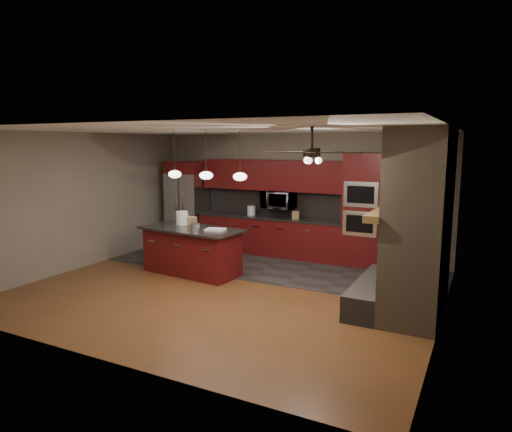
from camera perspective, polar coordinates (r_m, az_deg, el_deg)
The scene contains 22 objects.
ground at distance 8.23m, azimuth -3.40°, elevation -9.16°, with size 7.00×7.00×0.00m, color brown.
ceiling at distance 7.82m, azimuth -3.59°, elevation 10.71°, with size 7.00×6.00×0.02m, color white.
back_wall at distance 10.58m, azimuth 4.77°, elevation 2.66°, with size 7.00×0.02×2.80m, color slate.
right_wall at distance 6.85m, azimuth 22.64°, elevation -1.48°, with size 0.02×6.00×2.80m, color slate.
left_wall at distance 10.13m, azimuth -20.84°, elevation 1.81°, with size 0.02×6.00×2.80m, color slate.
slate_tile_patch at distance 9.76m, azimuth 1.98°, elevation -6.21°, with size 7.00×2.40×0.01m, color #322F2D.
fireplace_column at distance 7.31m, azimuth 19.23°, elevation -1.49°, with size 1.30×2.10×2.80m.
back_cabinetry at distance 10.61m, azimuth 1.84°, elevation -0.06°, with size 3.59×0.64×2.20m.
oven_tower at distance 9.80m, azimuth 13.31°, elevation 0.71°, with size 0.80×0.63×2.38m.
microwave at distance 10.47m, azimuth 2.85°, elevation 2.06°, with size 0.73×0.41×0.50m, color silver.
refrigerator at distance 11.61m, azimuth -8.57°, elevation 1.50°, with size 0.92×0.75×2.14m.
kitchen_island at distance 9.18m, azimuth -8.01°, elevation -4.31°, with size 2.15×1.14×0.92m.
white_bucket at distance 9.50m, azimuth -9.22°, elevation -0.25°, with size 0.25×0.25×0.27m, color white.
paint_can at distance 8.87m, azimuth -7.65°, elevation -1.34°, with size 0.19×0.19×0.13m, color silver.
paint_tray at distance 8.78m, azimuth -5.08°, elevation -1.70°, with size 0.37×0.26×0.04m, color silver.
cardboard_box at distance 9.49m, azimuth -8.30°, elevation -0.57°, with size 0.25×0.18×0.16m, color #A87A57.
counter_bucket at distance 10.76m, azimuth -0.59°, elevation 0.69°, with size 0.19×0.19×0.22m, color silver.
counter_box at distance 10.24m, azimuth 5.00°, elevation 0.12°, with size 0.16×0.12×0.18m, color #93754C.
pendant_left at distance 9.34m, azimuth -10.12°, elevation 5.19°, with size 0.26×0.26×0.92m.
pendant_center at distance 8.91m, azimuth -6.25°, elevation 5.09°, with size 0.26×0.26×0.92m.
pendant_right at distance 8.52m, azimuth -2.01°, elevation 4.97°, with size 0.26×0.26×0.92m.
ceiling_fan at distance 6.32m, azimuth 6.97°, elevation 7.97°, with size 1.27×1.33×0.41m.
Camera 1 is at (3.97, -6.74, 2.56)m, focal length 32.00 mm.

